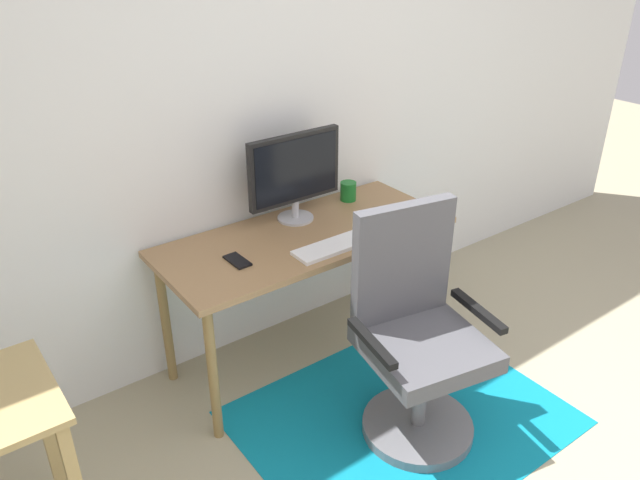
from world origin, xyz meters
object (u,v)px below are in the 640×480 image
computer_mouse (392,227)px  desk (306,247)px  coffee_cup (348,191)px  keyboard (337,245)px  monitor (295,172)px  cell_phone (237,261)px  office_chair (416,344)px

computer_mouse → desk: bearing=148.1°
computer_mouse → coffee_cup: coffee_cup is taller
desk → coffee_cup: size_ratio=14.22×
keyboard → coffee_cup: size_ratio=4.29×
computer_mouse → monitor: bearing=128.5°
monitor → keyboard: size_ratio=1.17×
cell_phone → office_chair: bearing=-54.3°
computer_mouse → office_chair: 0.61m
keyboard → cell_phone: (-0.44, 0.15, -0.00)m
monitor → office_chair: monitor is taller
desk → monitor: monitor is taller
desk → computer_mouse: 0.42m
office_chair → monitor: bearing=103.6°
monitor → coffee_cup: size_ratio=5.00×
cell_phone → desk: bearing=4.9°
monitor → cell_phone: (-0.45, -0.21, -0.25)m
office_chair → computer_mouse: bearing=71.6°
keyboard → coffee_cup: bearing=46.0°
cell_phone → monitor: bearing=22.9°
monitor → coffee_cup: 0.41m
computer_mouse → coffee_cup: (0.06, 0.41, 0.03)m
desk → monitor: (0.05, 0.16, 0.33)m
coffee_cup → desk: bearing=-155.1°
desk → monitor: 0.37m
coffee_cup → cell_phone: (-0.81, -0.24, -0.05)m
office_chair → desk: bearing=108.4°
desk → cell_phone: bearing=-173.3°
desk → monitor: bearing=72.5°
keyboard → coffee_cup: coffee_cup is taller
desk → keyboard: 0.22m
monitor → coffee_cup: bearing=4.8°
keyboard → computer_mouse: computer_mouse is taller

